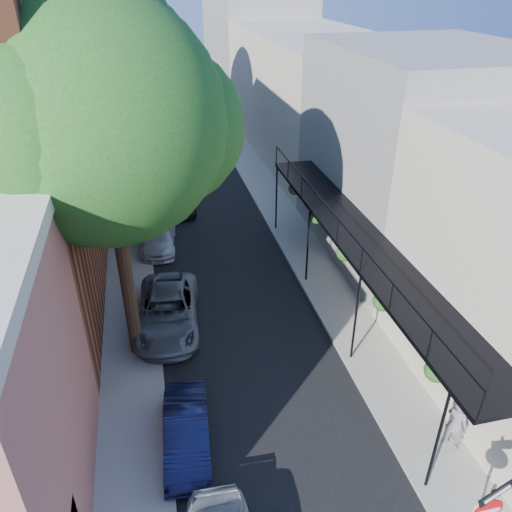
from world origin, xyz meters
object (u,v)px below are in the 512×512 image
parked_car_b (187,432)px  pedestrian (456,424)px  parked_car_d (159,236)px  parked_car_c (168,311)px  oak_mid (123,94)px  oak_near (120,124)px  oak_far (121,37)px  parked_car_e (176,198)px

parked_car_b → pedestrian: 7.33m
parked_car_d → pedestrian: (7.20, -13.59, 0.40)m
parked_car_c → pedestrian: pedestrian is taller
oak_mid → parked_car_c: size_ratio=2.12×
oak_near → oak_far: size_ratio=0.96×
pedestrian → oak_mid: bearing=5.7°
oak_far → pedestrian: (7.95, -23.31, -7.31)m
oak_near → parked_car_b: size_ratio=3.29×
parked_car_c → parked_car_e: (1.20, 10.45, -0.00)m
oak_mid → parked_car_b: 14.17m
parked_car_c → parked_car_d: parked_car_c is taller
oak_far → parked_car_c: oak_far is taller
parked_car_e → parked_car_d: bearing=-113.6°
oak_far → parked_car_c: bearing=-87.3°
parked_car_b → oak_near: bearing=105.1°
parked_car_e → pedestrian: 18.73m
oak_far → parked_car_e: oak_far is taller
oak_near → oak_far: oak_far is taller
oak_near → parked_car_d: (0.77, 7.29, -7.32)m
parked_car_d → pedestrian: pedestrian is taller
parked_car_b → oak_far: bearing=96.9°
parked_car_c → parked_car_e: bearing=89.9°
parked_car_d → oak_near: bearing=-90.9°
oak_far → parked_car_d: oak_far is taller
oak_near → oak_mid: bearing=90.4°
oak_far → parked_car_d: (0.75, -9.72, -7.70)m
parked_car_b → oak_mid: bearing=98.8°
oak_far → oak_near: bearing=-90.0°
parked_car_e → oak_near: bearing=-107.2°
oak_far → parked_car_c: 17.74m
parked_car_c → oak_far: bearing=99.1°
parked_car_d → parked_car_b: bearing=-84.5°
oak_mid → parked_car_d: oak_mid is taller
parked_car_d → parked_car_e: parked_car_e is taller
oak_near → parked_car_c: bearing=52.4°
oak_far → parked_car_e: (1.95, -5.56, -7.60)m
oak_mid → parked_car_c: bearing=-83.3°
parked_car_e → pedestrian: (6.00, -17.74, 0.29)m
oak_mid → pedestrian: 17.47m
oak_near → parked_car_e: bearing=80.2°
oak_mid → parked_car_b: bearing=-85.9°
parked_car_b → parked_car_e: (1.12, 16.04, 0.09)m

